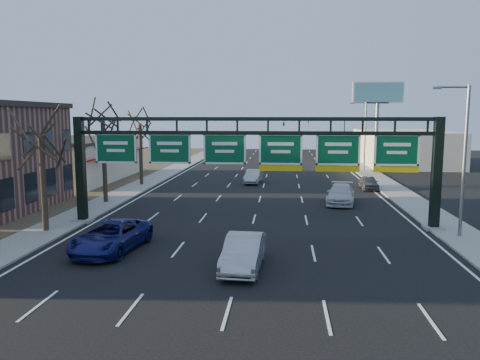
# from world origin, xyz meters

# --- Properties ---
(ground) EXTENTS (160.00, 160.00, 0.00)m
(ground) POSITION_xyz_m (0.00, 0.00, 0.00)
(ground) COLOR black
(ground) RESTS_ON ground
(sidewalk_left) EXTENTS (3.00, 120.00, 0.12)m
(sidewalk_left) POSITION_xyz_m (-12.80, 20.00, 0.06)
(sidewalk_left) COLOR gray
(sidewalk_left) RESTS_ON ground
(sidewalk_right) EXTENTS (3.00, 120.00, 0.12)m
(sidewalk_right) POSITION_xyz_m (12.80, 20.00, 0.06)
(sidewalk_right) COLOR gray
(sidewalk_right) RESTS_ON ground
(dirt_strip_left) EXTENTS (21.00, 120.00, 0.06)m
(dirt_strip_left) POSITION_xyz_m (-25.00, 20.00, 0.03)
(dirt_strip_left) COLOR #473D2B
(dirt_strip_left) RESTS_ON ground
(lane_markings) EXTENTS (21.60, 120.00, 0.01)m
(lane_markings) POSITION_xyz_m (0.00, 20.00, 0.01)
(lane_markings) COLOR white
(lane_markings) RESTS_ON ground
(sign_gantry) EXTENTS (24.60, 1.20, 7.20)m
(sign_gantry) POSITION_xyz_m (0.16, 8.00, 4.63)
(sign_gantry) COLOR black
(sign_gantry) RESTS_ON ground
(cream_strip) EXTENTS (10.90, 18.40, 4.70)m
(cream_strip) POSITION_xyz_m (-21.48, 29.00, 2.36)
(cream_strip) COLOR beige
(cream_strip) RESTS_ON ground
(building_right_distant) EXTENTS (12.00, 20.00, 5.00)m
(building_right_distant) POSITION_xyz_m (20.00, 50.00, 2.50)
(building_right_distant) COLOR beige
(building_right_distant) RESTS_ON ground
(tree_gantry) EXTENTS (3.60, 3.60, 8.48)m
(tree_gantry) POSITION_xyz_m (-12.80, 5.00, 7.11)
(tree_gantry) COLOR #30251B
(tree_gantry) RESTS_ON sidewalk_left
(tree_mid) EXTENTS (3.60, 3.60, 9.24)m
(tree_mid) POSITION_xyz_m (-12.80, 15.00, 7.85)
(tree_mid) COLOR #30251B
(tree_mid) RESTS_ON sidewalk_left
(tree_far) EXTENTS (3.60, 3.60, 8.86)m
(tree_far) POSITION_xyz_m (-12.80, 25.00, 7.48)
(tree_far) COLOR #30251B
(tree_far) RESTS_ON sidewalk_left
(streetlight_near) EXTENTS (2.15, 0.22, 9.00)m
(streetlight_near) POSITION_xyz_m (12.47, 6.00, 5.08)
(streetlight_near) COLOR slate
(streetlight_near) RESTS_ON sidewalk_right
(streetlight_far) EXTENTS (2.15, 0.22, 9.00)m
(streetlight_far) POSITION_xyz_m (12.47, 40.00, 5.08)
(streetlight_far) COLOR slate
(streetlight_far) RESTS_ON sidewalk_right
(billboard_right) EXTENTS (7.00, 0.50, 12.00)m
(billboard_right) POSITION_xyz_m (15.00, 44.98, 9.06)
(billboard_right) COLOR slate
(billboard_right) RESTS_ON ground
(traffic_signal_mast) EXTENTS (10.16, 0.54, 7.00)m
(traffic_signal_mast) POSITION_xyz_m (5.69, 55.00, 5.50)
(traffic_signal_mast) COLOR black
(traffic_signal_mast) RESTS_ON ground
(car_blue_suv) EXTENTS (3.38, 6.11, 1.62)m
(car_blue_suv) POSITION_xyz_m (-7.19, 1.40, 0.81)
(car_blue_suv) COLOR navy
(car_blue_suv) RESTS_ON ground
(car_silver_sedan) EXTENTS (1.95, 4.95, 1.60)m
(car_silver_sedan) POSITION_xyz_m (0.17, -0.89, 0.80)
(car_silver_sedan) COLOR #A1A2A5
(car_silver_sedan) RESTS_ON ground
(car_white_wagon) EXTENTS (3.02, 5.66, 1.56)m
(car_white_wagon) POSITION_xyz_m (6.81, 16.59, 0.78)
(car_white_wagon) COLOR silver
(car_white_wagon) RESTS_ON ground
(car_grey_far) EXTENTS (1.64, 3.98, 1.35)m
(car_grey_far) POSITION_xyz_m (10.50, 24.52, 0.67)
(car_grey_far) COLOR #45474A
(car_grey_far) RESTS_ON ground
(car_silver_distant) EXTENTS (1.92, 4.51, 1.45)m
(car_silver_distant) POSITION_xyz_m (-1.20, 27.72, 0.72)
(car_silver_distant) COLOR #ACADB1
(car_silver_distant) RESTS_ON ground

